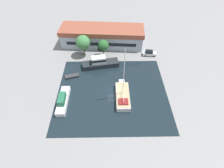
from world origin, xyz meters
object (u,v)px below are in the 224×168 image
Objects in this scene: quay_tree_near_building at (103,45)px; warehouse_building at (102,36)px; parked_car at (149,53)px; sailboat_moored at (123,96)px; motor_cruiser at (100,63)px; small_dinghy at (72,76)px; quay_tree_by_water at (83,42)px; cabin_boat at (63,100)px.

warehouse_building is at bearing 94.32° from quay_tree_near_building.
sailboat_moored is at bearing -22.75° from parked_car.
parked_car is (15.08, 0.25, -3.30)m from quay_tree_near_building.
warehouse_building reaches higher than motor_cruiser.
warehouse_building is at bearing -42.92° from small_dinghy.
parked_car is at bearing 61.51° from sailboat_moored.
motor_cruiser reaches higher than small_dinghy.
quay_tree_by_water is 1.66× the size of small_dinghy.
small_dinghy is at bearing 110.37° from motor_cruiser.
quay_tree_by_water is at bearing 172.63° from quay_tree_near_building.
small_dinghy is (-2.63, -10.62, -4.48)m from quay_tree_by_water.
cabin_boat is (-14.99, -1.44, 0.17)m from sailboat_moored.
sailboat_moored is (5.75, -25.18, -2.36)m from warehouse_building.
sailboat_moored reaches higher than motor_cruiser.
small_dinghy is 9.62m from cabin_boat.
motor_cruiser is (-0.99, -5.11, -2.92)m from quay_tree_near_building.
cabin_boat is at bearing -116.82° from quay_tree_near_building.
sailboat_moored is 14.23m from motor_cruiser.
motor_cruiser is at bearing -47.70° from quay_tree_by_water.
quay_tree_by_water is 1.52× the size of parked_car.
cabin_boat is (-24.87, -19.61, 0.11)m from parked_car.
cabin_boat is (-0.77, -9.56, 0.72)m from small_dinghy.
quay_tree_near_building reaches higher than motor_cruiser.
sailboat_moored is at bearing -58.26° from quay_tree_by_water.
parked_car is (21.48, -0.57, -3.87)m from quay_tree_by_water.
sailboat_moored reaches higher than quay_tree_by_water.
sailboat_moored reaches higher than warehouse_building.
small_dinghy is at bearing -61.58° from parked_car.
cabin_boat is (-8.80, -14.25, -0.28)m from motor_cruiser.
warehouse_building is 12.53m from motor_cruiser.
quay_tree_near_building is at bearing -20.88° from motor_cruiser.
warehouse_building is 3.21× the size of cabin_boat.
warehouse_building is 4.89× the size of quay_tree_near_building.
small_dinghy is (-24.10, -10.05, -0.60)m from parked_car.
sailboat_moored is 16.38m from small_dinghy.
motor_cruiser is at bearing 115.86° from sailboat_moored.
quay_tree_by_water reaches higher than warehouse_building.
warehouse_building is 28.26m from cabin_boat.
parked_car is 0.31× the size of sailboat_moored.
quay_tree_by_water is 11.82m from small_dinghy.
sailboat_moored is at bearing 5.53° from cabin_boat.
parked_car is at bearing -81.45° from motor_cruiser.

